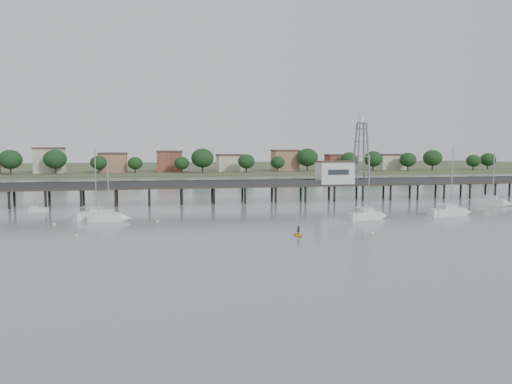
# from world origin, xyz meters

# --- Properties ---
(ground_plane) EXTENTS (500.00, 500.00, 0.00)m
(ground_plane) POSITION_xyz_m (0.00, 0.00, 0.00)
(ground_plane) COLOR slate
(ground_plane) RESTS_ON ground
(pier) EXTENTS (150.00, 5.00, 5.50)m
(pier) POSITION_xyz_m (0.00, 60.00, 3.79)
(pier) COLOR #2D2823
(pier) RESTS_ON ground
(pier_building) EXTENTS (8.40, 5.40, 5.30)m
(pier_building) POSITION_xyz_m (25.00, 60.00, 6.67)
(pier_building) COLOR silver
(pier_building) RESTS_ON ground
(lattice_tower) EXTENTS (3.20, 3.20, 15.50)m
(lattice_tower) POSITION_xyz_m (31.50, 60.00, 11.10)
(lattice_tower) COLOR slate
(lattice_tower) RESTS_ON ground
(sailboat_c) EXTENTS (7.23, 3.35, 11.63)m
(sailboat_c) POSITION_xyz_m (20.77, 29.99, 0.65)
(sailboat_c) COLOR white
(sailboat_c) RESTS_ON ground
(sailboat_e) EXTENTS (6.47, 6.92, 12.22)m
(sailboat_e) POSITION_xyz_m (55.57, 43.82, 0.65)
(sailboat_e) COLOR white
(sailboat_e) RESTS_ON ground
(sailboat_b) EXTENTS (6.55, 2.26, 10.84)m
(sailboat_b) POSITION_xyz_m (-23.19, 36.27, 0.66)
(sailboat_b) COLOR white
(sailboat_b) RESTS_ON ground
(sailboat_d) EXTENTS (8.15, 3.02, 13.21)m
(sailboat_d) POSITION_xyz_m (37.84, 31.59, 0.64)
(sailboat_d) COLOR white
(sailboat_d) RESTS_ON ground
(sailboat_f) EXTENTS (7.64, 6.37, 12.89)m
(sailboat_f) POSITION_xyz_m (-25.55, 40.87, 0.64)
(sailboat_f) COLOR white
(sailboat_f) RESTS_ON ground
(white_tender) EXTENTS (3.64, 2.07, 1.33)m
(white_tender) POSITION_xyz_m (-38.36, 51.61, 0.41)
(white_tender) COLOR white
(white_tender) RESTS_ON ground
(yellow_dinghy) EXTENTS (1.66, 0.50, 2.31)m
(yellow_dinghy) POSITION_xyz_m (3.77, 16.78, 0.00)
(yellow_dinghy) COLOR yellow
(yellow_dinghy) RESTS_ON ground
(dinghy_occupant) EXTENTS (0.49, 1.26, 0.30)m
(dinghy_occupant) POSITION_xyz_m (3.77, 16.78, 0.00)
(dinghy_occupant) COLOR black
(dinghy_occupant) RESTS_ON ground
(mooring_buoys) EXTENTS (77.41, 29.44, 0.39)m
(mooring_buoys) POSITION_xyz_m (1.96, 30.60, 0.08)
(mooring_buoys) COLOR beige
(mooring_buoys) RESTS_ON ground
(far_shore) EXTENTS (500.00, 170.00, 10.40)m
(far_shore) POSITION_xyz_m (0.36, 239.58, 0.95)
(far_shore) COLOR #475133
(far_shore) RESTS_ON ground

